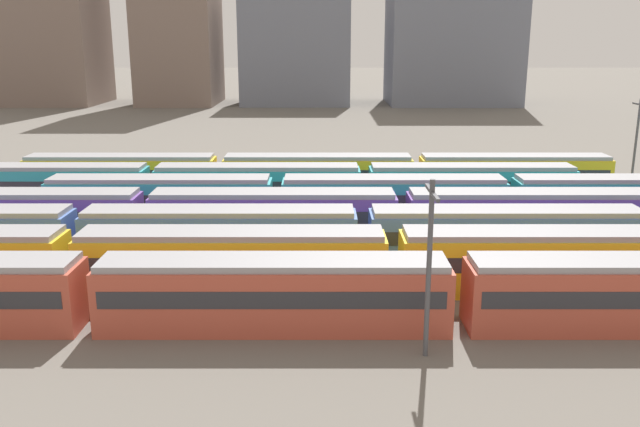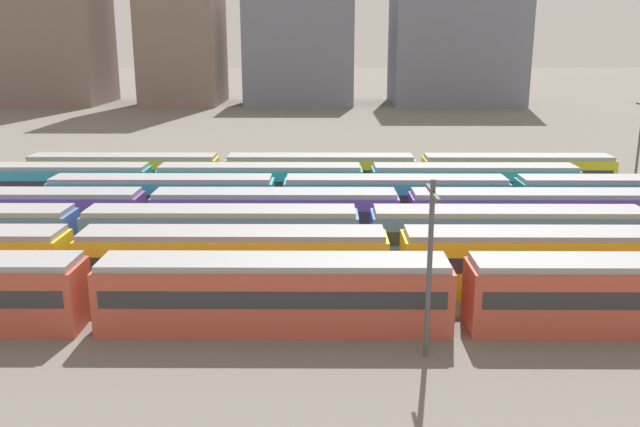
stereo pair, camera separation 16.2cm
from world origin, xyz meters
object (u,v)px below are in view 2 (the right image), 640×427
at_px(catenary_pole_1, 640,138).
at_px(catenary_pole_2, 430,260).
at_px(train_track_6, 320,174).
at_px(train_track_1, 394,261).
at_px(train_track_0, 275,293).
at_px(train_track_5, 260,185).
at_px(train_track_3, 404,215).

bearing_deg(catenary_pole_1, catenary_pole_2, -125.34).
bearing_deg(train_track_6, train_track_1, -80.16).
height_order(train_track_0, train_track_6, same).
relative_size(train_track_1, catenary_pole_2, 8.77).
bearing_deg(train_track_1, train_track_5, 115.22).
xyz_separation_m(train_track_1, train_track_6, (-4.51, 26.00, -0.00)).
xyz_separation_m(train_track_0, catenary_pole_2, (7.36, -3.16, 2.88)).
relative_size(train_track_0, train_track_5, 1.00).
height_order(train_track_0, train_track_5, same).
bearing_deg(catenary_pole_1, train_track_1, -133.13).
relative_size(train_track_5, train_track_6, 1.00).
distance_m(train_track_6, catenary_pole_1, 31.99).
height_order(train_track_3, catenary_pole_1, catenary_pole_1).
xyz_separation_m(train_track_0, train_track_5, (-3.12, 26.00, 0.00)).
height_order(catenary_pole_1, catenary_pole_2, catenary_pole_1).
bearing_deg(train_track_6, train_track_0, -93.96).
xyz_separation_m(train_track_0, train_track_3, (8.40, 15.60, 0.00)).
bearing_deg(train_track_1, catenary_pole_1, 46.87).
relative_size(train_track_1, train_track_6, 1.34).
bearing_deg(train_track_0, catenary_pole_1, 45.30).
relative_size(train_track_1, train_track_5, 1.34).
relative_size(catenary_pole_1, catenary_pole_2, 1.04).
relative_size(train_track_3, catenary_pole_2, 8.77).
bearing_deg(train_track_0, train_track_1, 37.93).
relative_size(train_track_0, train_track_3, 0.75).
bearing_deg(train_track_5, train_track_0, -83.15).
bearing_deg(train_track_6, train_track_3, -68.20).
relative_size(train_track_5, catenary_pole_1, 6.32).
distance_m(train_track_5, catenary_pole_1, 38.01).
distance_m(train_track_3, catenary_pole_2, 19.01).
height_order(train_track_6, catenary_pole_2, catenary_pole_2).
bearing_deg(catenary_pole_2, catenary_pole_1, 54.66).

